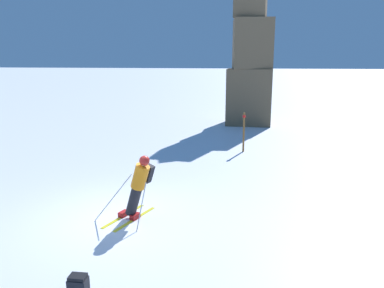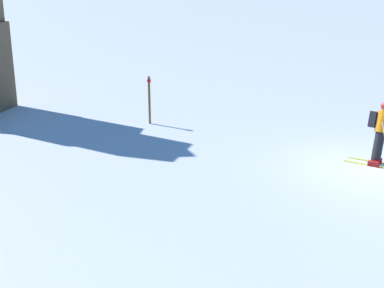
% 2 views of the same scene
% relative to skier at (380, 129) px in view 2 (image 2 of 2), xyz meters
% --- Properties ---
extents(ground_plane, '(300.00, 300.00, 0.00)m').
position_rel_skier_xyz_m(ground_plane, '(-0.61, 0.07, -0.93)').
color(ground_plane, white).
extents(skier, '(1.46, 1.68, 1.71)m').
position_rel_skier_xyz_m(skier, '(0.00, 0.00, 0.00)').
color(skier, yellow).
rests_on(skier, ground).
extents(trail_marker, '(0.13, 0.13, 1.68)m').
position_rel_skier_xyz_m(trail_marker, '(2.27, 7.44, 0.00)').
color(trail_marker, brown).
rests_on(trail_marker, ground).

